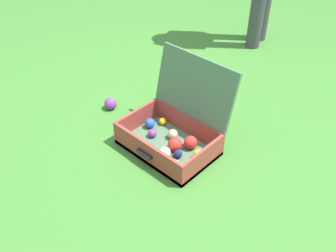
{
  "coord_description": "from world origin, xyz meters",
  "views": [
    {
      "loc": [
        1.08,
        -1.28,
        1.47
      ],
      "look_at": [
        -0.06,
        -0.07,
        0.17
      ],
      "focal_mm": 39.97,
      "sensor_mm": 36.0,
      "label": 1
    }
  ],
  "objects": [
    {
      "name": "open_suitcase",
      "position": [
        -0.05,
        -0.01,
        0.11
      ],
      "size": [
        0.54,
        0.48,
        0.51
      ],
      "color": "#4C7051",
      "rests_on": "ground"
    },
    {
      "name": "ground_plane",
      "position": [
        0.0,
        0.0,
        0.0
      ],
      "size": [
        16.0,
        16.0,
        0.0
      ],
      "primitive_type": "plane",
      "color": "#3D7A2D"
    },
    {
      "name": "stray_ball_on_grass",
      "position": [
        -0.62,
        -0.04,
        0.04
      ],
      "size": [
        0.08,
        0.08,
        0.08
      ],
      "primitive_type": "sphere",
      "color": "purple",
      "rests_on": "ground"
    }
  ]
}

